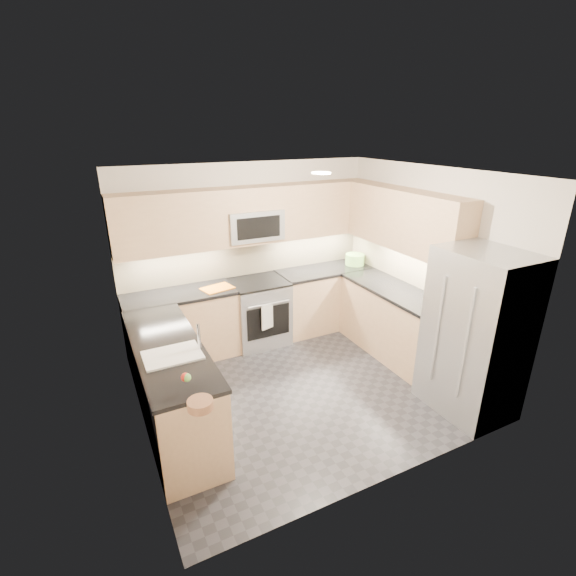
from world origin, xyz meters
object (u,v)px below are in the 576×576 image
object	(u,v)px
microwave	(253,225)
refrigerator	(476,334)
gas_range	(259,312)
utensil_bowl	(355,259)
cutting_board	(217,288)
fruit_basket	(200,404)

from	to	relation	value
microwave	refrigerator	bearing A→B (deg)	-60.38
gas_range	microwave	xyz separation A→B (m)	(0.00, 0.12, 1.24)
gas_range	refrigerator	world-z (taller)	refrigerator
refrigerator	utensil_bowl	distance (m)	2.43
gas_range	cutting_board	xyz separation A→B (m)	(-0.60, -0.05, 0.49)
gas_range	cutting_board	distance (m)	0.78
fruit_basket	cutting_board	bearing A→B (deg)	69.51
utensil_bowl	fruit_basket	xyz separation A→B (m)	(-3.09, -2.39, -0.05)
microwave	fruit_basket	distance (m)	3.01
microwave	cutting_board	xyz separation A→B (m)	(-0.60, -0.17, -0.75)
microwave	refrigerator	size ratio (longest dim) A/B	0.42
fruit_basket	gas_range	bearing A→B (deg)	58.34
refrigerator	utensil_bowl	size ratio (longest dim) A/B	6.24
refrigerator	fruit_basket	distance (m)	2.93
refrigerator	fruit_basket	bearing A→B (deg)	179.41
refrigerator	cutting_board	size ratio (longest dim) A/B	4.58
microwave	refrigerator	world-z (taller)	microwave
utensil_bowl	cutting_board	xyz separation A→B (m)	(-2.21, -0.04, -0.08)
refrigerator	cutting_board	world-z (taller)	refrigerator
gas_range	fruit_basket	size ratio (longest dim) A/B	4.61
microwave	cutting_board	world-z (taller)	microwave
utensil_bowl	fruit_basket	distance (m)	3.90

